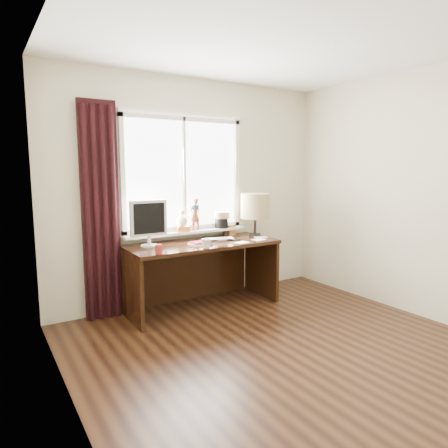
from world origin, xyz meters
TOP-DOWN VIEW (x-y plane):
  - floor at (0.00, 0.00)m, footprint 3.50×4.00m
  - ceiling at (0.00, 0.00)m, footprint 3.50×4.00m
  - wall_back at (0.00, 2.00)m, footprint 3.50×0.00m
  - wall_left at (-1.75, 0.00)m, footprint 0.00×4.00m
  - wall_right at (1.75, 0.00)m, footprint 0.00×4.00m
  - laptop at (0.14, 1.65)m, footprint 0.37×0.29m
  - mug at (-0.22, 1.33)m, footprint 0.13×0.14m
  - red_cup at (-0.74, 1.33)m, footprint 0.07×0.07m
  - window at (-0.14, 1.95)m, footprint 1.52×0.20m
  - curtain at (-1.13, 1.91)m, footprint 0.38×0.09m
  - desk at (-0.10, 1.73)m, footprint 1.70×0.70m
  - monitor at (-0.68, 1.74)m, footprint 0.40×0.18m
  - notebook_stack at (-0.18, 1.54)m, footprint 0.25×0.20m
  - brush_holder at (0.39, 1.89)m, footprint 0.09×0.09m
  - icon_frame at (0.44, 1.85)m, footprint 0.10×0.03m
  - table_lamp at (0.66, 1.67)m, footprint 0.35×0.35m
  - loose_papers at (0.49, 1.46)m, footprint 0.55×0.30m
  - desk_cables at (0.24, 1.65)m, footprint 0.30×0.30m

SIDE VIEW (x-z plane):
  - floor at x=0.00m, z-range 0.00..0.00m
  - desk at x=-0.10m, z-range 0.13..0.88m
  - loose_papers at x=0.49m, z-range 0.75..0.75m
  - desk_cables at x=0.24m, z-range 0.75..0.76m
  - laptop at x=0.14m, z-range 0.75..0.78m
  - notebook_stack at x=-0.18m, z-range 0.75..0.78m
  - red_cup at x=-0.74m, z-range 0.75..0.84m
  - mug at x=-0.22m, z-range 0.75..0.85m
  - brush_holder at x=0.39m, z-range 0.69..0.94m
  - icon_frame at x=0.44m, z-range 0.75..0.88m
  - monitor at x=-0.68m, z-range 0.78..1.27m
  - table_lamp at x=0.66m, z-range 0.85..1.37m
  - curtain at x=-1.13m, z-range -0.01..2.24m
  - wall_back at x=0.00m, z-range 0.00..2.60m
  - wall_left at x=-1.75m, z-range 0.00..2.60m
  - wall_right at x=1.75m, z-range 0.00..2.60m
  - window at x=-0.14m, z-range 0.61..2.01m
  - ceiling at x=0.00m, z-range 2.60..2.60m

